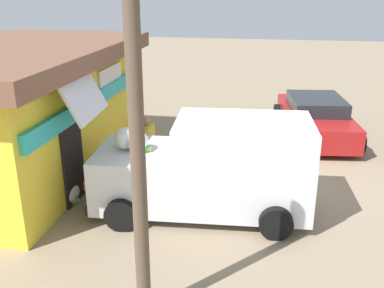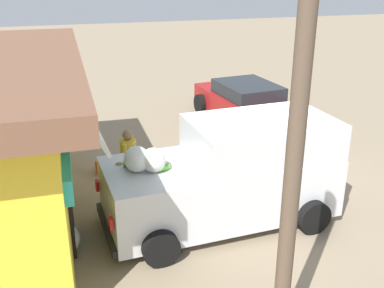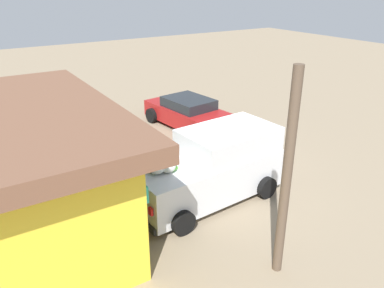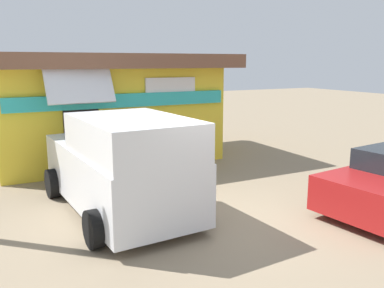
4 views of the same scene
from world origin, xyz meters
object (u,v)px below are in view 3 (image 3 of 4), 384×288
(storefront_bar, at_px, (24,172))
(vendor_standing, at_px, (136,166))
(unloaded_banana_pile, at_px, (111,228))
(delivery_van, at_px, (211,167))
(customer_bending, at_px, (150,181))
(parked_sedan, at_px, (189,113))
(paint_bucket, at_px, (105,172))

(storefront_bar, distance_m, vendor_standing, 3.07)
(storefront_bar, xyz_separation_m, vendor_standing, (0.30, -2.96, -0.76))
(vendor_standing, xyz_separation_m, unloaded_banana_pile, (-1.55, 1.40, -0.68))
(delivery_van, height_order, unloaded_banana_pile, delivery_van)
(vendor_standing, bearing_deg, delivery_van, -127.74)
(delivery_van, relative_size, customer_bending, 3.70)
(delivery_van, bearing_deg, vendor_standing, 52.26)
(parked_sedan, distance_m, customer_bending, 6.44)
(delivery_van, relative_size, unloaded_banana_pile, 5.47)
(unloaded_banana_pile, bearing_deg, vendor_standing, -42.10)
(parked_sedan, bearing_deg, paint_bucket, 117.92)
(storefront_bar, height_order, vendor_standing, storefront_bar)
(paint_bucket, bearing_deg, parked_sedan, -62.08)
(delivery_van, distance_m, paint_bucket, 3.62)
(parked_sedan, xyz_separation_m, unloaded_banana_pile, (-5.51, 5.65, -0.39))
(vendor_standing, xyz_separation_m, customer_bending, (-0.89, -0.01, -0.08))
(paint_bucket, bearing_deg, storefront_bar, 125.14)
(storefront_bar, height_order, parked_sedan, storefront_bar)
(storefront_bar, distance_m, customer_bending, 3.15)
(vendor_standing, bearing_deg, parked_sedan, -47.00)
(delivery_van, height_order, vendor_standing, delivery_van)
(delivery_van, xyz_separation_m, parked_sedan, (5.28, -2.54, -0.37))
(storefront_bar, relative_size, vendor_standing, 4.60)
(vendor_standing, bearing_deg, storefront_bar, 95.72)
(vendor_standing, distance_m, customer_bending, 0.89)
(parked_sedan, bearing_deg, customer_bending, 138.87)
(storefront_bar, relative_size, unloaded_banana_pile, 8.03)
(storefront_bar, xyz_separation_m, parked_sedan, (4.26, -7.21, -1.06))
(vendor_standing, bearing_deg, paint_bucket, 17.41)
(unloaded_banana_pile, bearing_deg, paint_bucket, -17.34)
(delivery_van, bearing_deg, customer_bending, 75.78)
(unloaded_banana_pile, distance_m, paint_bucket, 3.16)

